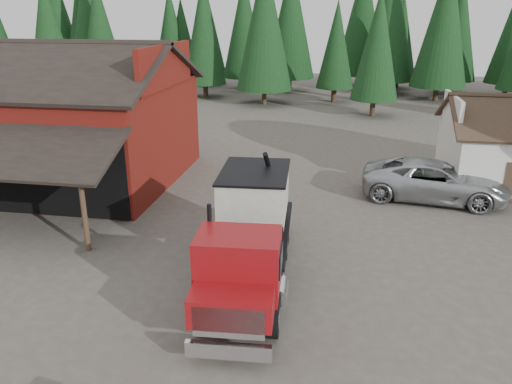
# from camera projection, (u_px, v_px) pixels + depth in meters

# --- Properties ---
(ground) EXTENTS (120.00, 120.00, 0.00)m
(ground) POSITION_uv_depth(u_px,v_px,m) (220.00, 293.00, 15.93)
(ground) COLOR #4B443A
(ground) RESTS_ON ground
(red_barn) EXTENTS (12.80, 13.63, 7.18)m
(red_barn) POSITION_uv_depth(u_px,v_px,m) (59.00, 129.00, 25.95)
(red_barn) COLOR maroon
(red_barn) RESTS_ON ground
(conifer_backdrop) EXTENTS (76.00, 16.00, 16.00)m
(conifer_backdrop) POSITION_uv_depth(u_px,v_px,m) (311.00, 92.00, 54.79)
(conifer_backdrop) COLOR black
(conifer_backdrop) RESTS_ON ground
(near_pine_a) EXTENTS (4.40, 4.40, 11.40)m
(near_pine_a) POSITION_uv_depth(u_px,v_px,m) (49.00, 36.00, 43.21)
(near_pine_a) COLOR #382619
(near_pine_a) RESTS_ON ground
(near_pine_b) EXTENTS (3.96, 3.96, 10.40)m
(near_pine_b) POSITION_uv_depth(u_px,v_px,m) (378.00, 44.00, 40.69)
(near_pine_b) COLOR #382619
(near_pine_b) RESTS_ON ground
(near_pine_d) EXTENTS (5.28, 5.28, 13.40)m
(near_pine_d) POSITION_uv_depth(u_px,v_px,m) (265.00, 23.00, 45.50)
(near_pine_d) COLOR #382619
(near_pine_d) RESTS_ON ground
(feed_truck) EXTENTS (2.99, 8.84, 3.93)m
(feed_truck) POSITION_uv_depth(u_px,v_px,m) (250.00, 231.00, 16.04)
(feed_truck) COLOR black
(feed_truck) RESTS_ON ground
(silver_car) EXTENTS (7.02, 3.93, 1.86)m
(silver_car) POSITION_uv_depth(u_px,v_px,m) (435.00, 181.00, 23.56)
(silver_car) COLOR #ABAEB2
(silver_car) RESTS_ON ground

